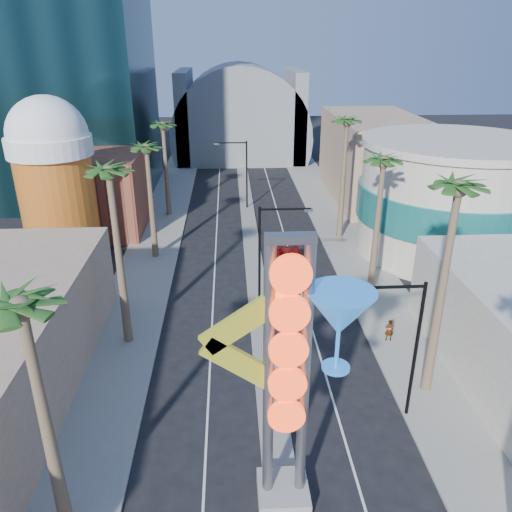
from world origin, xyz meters
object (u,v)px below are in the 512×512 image
at_px(neon_sign, 308,362).
at_px(pedestrian_b, 354,289).
at_px(pedestrian_a, 389,330).
at_px(red_pickup, 291,260).

relative_size(neon_sign, pedestrian_b, 6.70).
distance_m(neon_sign, pedestrian_a, 15.55).
xyz_separation_m(red_pickup, pedestrian_a, (5.06, -12.08, 0.18)).
bearing_deg(pedestrian_a, pedestrian_b, -76.43).
xyz_separation_m(red_pickup, pedestrian_b, (4.05, -6.51, 0.34)).
relative_size(pedestrian_a, pedestrian_b, 0.82).
distance_m(red_pickup, pedestrian_b, 7.67).
bearing_deg(pedestrian_b, pedestrian_a, 130.98).
relative_size(red_pickup, pedestrian_b, 2.85).
height_order(neon_sign, pedestrian_a, neon_sign).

